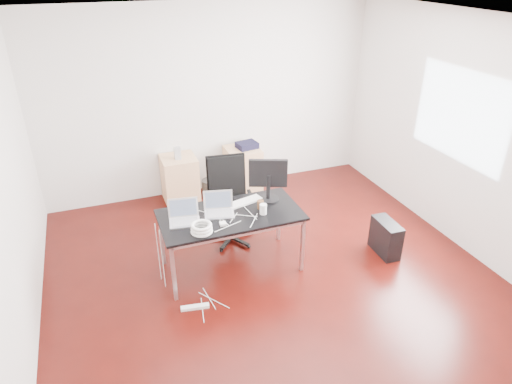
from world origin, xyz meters
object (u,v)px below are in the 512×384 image
object	(u,v)px
office_chair	(229,196)
pc_tower	(386,238)
filing_cabinet_left	(180,179)
desk	(231,218)
filing_cabinet_right	(243,169)

from	to	relation	value
office_chair	pc_tower	distance (m)	2.02
office_chair	filing_cabinet_left	bearing A→B (deg)	114.21
desk	office_chair	size ratio (longest dim) A/B	1.48
desk	filing_cabinet_left	size ratio (longest dim) A/B	2.29
office_chair	filing_cabinet_right	distance (m)	1.39
filing_cabinet_left	desk	bearing A→B (deg)	-83.58
desk	office_chair	distance (m)	0.67
office_chair	filing_cabinet_left	xyz separation A→B (m)	(-0.39, 1.22, -0.26)
office_chair	pc_tower	size ratio (longest dim) A/B	2.40
desk	office_chair	bearing A→B (deg)	74.44
desk	filing_cabinet_right	distance (m)	2.05
filing_cabinet_left	pc_tower	distance (m)	3.07
filing_cabinet_left	filing_cabinet_right	distance (m)	0.99
desk	filing_cabinet_right	bearing A→B (deg)	67.14
office_chair	filing_cabinet_right	size ratio (longest dim) A/B	1.54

